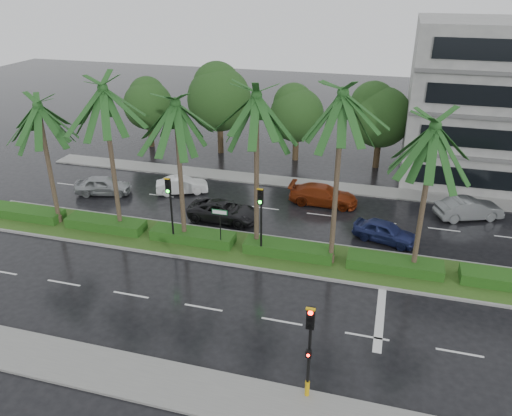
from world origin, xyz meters
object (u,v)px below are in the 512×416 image
(signal_median_left, at_px, (170,201))
(car_red, at_px, (323,195))
(car_blue, at_px, (385,231))
(car_darkgrey, at_px, (224,211))
(car_grey, at_px, (469,209))
(signal_near, at_px, (309,349))
(car_silver, at_px, (103,185))
(car_white, at_px, (182,185))
(street_sign, at_px, (220,219))

(signal_median_left, xyz_separation_m, car_red, (7.82, 8.51, -2.29))
(car_blue, bearing_deg, car_darkgrey, 106.25)
(car_grey, bearing_deg, signal_near, 134.94)
(signal_median_left, relative_size, car_red, 0.90)
(car_darkgrey, bearing_deg, signal_near, -148.25)
(car_darkgrey, height_order, car_red, car_red)
(signal_near, height_order, car_darkgrey, signal_near)
(signal_near, relative_size, car_silver, 1.06)
(signal_median_left, distance_m, car_white, 8.42)
(street_sign, height_order, car_red, street_sign)
(signal_median_left, distance_m, car_grey, 19.83)
(car_white, relative_size, car_blue, 0.98)
(street_sign, relative_size, car_grey, 0.59)
(signal_median_left, xyz_separation_m, car_silver, (-8.27, 5.82, -2.30))
(car_red, bearing_deg, signal_near, -171.89)
(signal_near, height_order, car_silver, signal_near)
(car_red, bearing_deg, car_white, 96.16)
(car_white, relative_size, car_darkgrey, 0.80)
(street_sign, distance_m, car_grey, 17.04)
(signal_median_left, relative_size, car_silver, 1.06)
(car_silver, bearing_deg, car_grey, -98.45)
(car_silver, height_order, car_grey, car_grey)
(car_white, distance_m, car_blue, 15.41)
(signal_median_left, bearing_deg, car_white, 109.49)
(signal_median_left, height_order, car_blue, signal_median_left)
(car_darkgrey, bearing_deg, car_grey, -72.22)
(street_sign, relative_size, car_silver, 0.63)
(car_darkgrey, distance_m, car_blue, 10.51)
(signal_near, bearing_deg, street_sign, 125.34)
(signal_median_left, height_order, street_sign, signal_median_left)
(signal_median_left, relative_size, car_darkgrey, 0.91)
(car_white, bearing_deg, car_silver, 83.80)
(signal_near, xyz_separation_m, car_white, (-12.69, 17.30, -1.87))
(street_sign, bearing_deg, signal_near, -54.66)
(signal_median_left, distance_m, car_blue, 13.20)
(car_silver, relative_size, car_red, 0.84)
(car_red, distance_m, car_blue, 6.29)
(car_silver, bearing_deg, car_darkgrey, -114.58)
(car_silver, bearing_deg, car_red, -95.68)
(signal_near, distance_m, car_blue, 14.13)
(car_darkgrey, height_order, car_grey, car_grey)
(car_red, bearing_deg, car_darkgrey, 127.22)
(car_white, xyz_separation_m, car_darkgrey, (4.50, -3.46, 0.03))
(car_blue, bearing_deg, signal_median_left, 124.92)
(street_sign, height_order, car_grey, street_sign)
(signal_median_left, height_order, car_silver, signal_median_left)
(car_silver, bearing_deg, signal_median_left, -140.32)
(car_silver, bearing_deg, car_blue, -109.89)
(car_white, bearing_deg, signal_near, -167.74)
(car_silver, xyz_separation_m, car_blue, (20.59, -1.70, -0.03))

